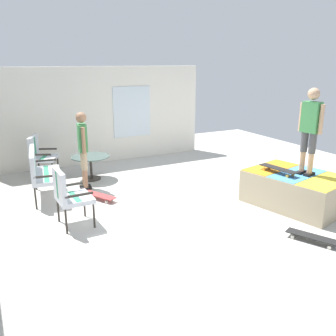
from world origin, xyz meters
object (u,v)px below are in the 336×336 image
at_px(patio_chair_near_house, 39,153).
at_px(skateboard_on_ramp, 278,169).
at_px(patio_chair_by_wall, 67,192).
at_px(person_skater, 310,126).
at_px(person_watching, 83,145).
at_px(skateboard_spare, 312,237).
at_px(patio_table, 91,163).
at_px(skate_ramp, 297,189).
at_px(skateboard_by_bench, 99,195).
at_px(patio_bench, 40,170).

bearing_deg(patio_chair_near_house, skateboard_on_ramp, -136.13).
xyz_separation_m(patio_chair_by_wall, person_skater, (-1.19, -4.23, 0.98)).
relative_size(person_watching, skateboard_spare, 2.10).
distance_m(patio_table, skateboard_on_ramp, 4.28).
bearing_deg(patio_chair_by_wall, person_skater, -105.71).
height_order(patio_chair_near_house, person_skater, person_skater).
xyz_separation_m(skate_ramp, skateboard_by_bench, (2.07, 3.35, -0.24)).
xyz_separation_m(patio_bench, skateboard_spare, (-3.93, -3.43, -0.53)).
bearing_deg(person_watching, patio_chair_near_house, 29.89).
bearing_deg(skateboard_on_ramp, person_watching, 48.92).
height_order(patio_table, skateboard_spare, patio_table).
distance_m(patio_bench, skateboard_by_bench, 1.30).
bearing_deg(skate_ramp, patio_chair_near_house, 45.05).
bearing_deg(skateboard_by_bench, patio_bench, 58.64).
distance_m(skate_ramp, skateboard_spare, 1.58).
bearing_deg(patio_bench, skate_ramp, -121.56).
bearing_deg(skateboard_on_ramp, patio_chair_near_house, 43.87).
bearing_deg(skate_ramp, skateboard_by_bench, 58.38).
bearing_deg(skateboard_by_bench, skateboard_on_ramp, -121.99).
bearing_deg(person_watching, patio_table, -27.56).
height_order(patio_bench, skateboard_by_bench, patio_bench).
relative_size(patio_chair_near_house, skateboard_on_ramp, 1.24).
distance_m(patio_chair_near_house, skateboard_by_bench, 2.29).
xyz_separation_m(patio_chair_near_house, person_watching, (-1.29, -0.74, 0.38)).
bearing_deg(patio_chair_by_wall, skateboard_by_bench, -39.71).
xyz_separation_m(patio_table, skateboard_by_bench, (-1.38, 0.24, -0.32)).
distance_m(person_watching, skateboard_on_ramp, 4.08).
bearing_deg(patio_chair_by_wall, skate_ramp, -104.51).
xyz_separation_m(patio_bench, person_watching, (0.18, -0.95, 0.37)).
distance_m(patio_table, skateboard_by_bench, 1.44).
relative_size(patio_table, skateboard_by_bench, 1.13).
distance_m(patio_bench, patio_table, 1.48).
height_order(patio_chair_near_house, skateboard_spare, patio_chair_near_house).
distance_m(patio_chair_near_house, patio_chair_by_wall, 3.07).
xyz_separation_m(patio_bench, patio_chair_near_house, (1.47, -0.21, -0.00)).
bearing_deg(person_skater, patio_table, 41.73).
relative_size(patio_table, person_watching, 0.53).
bearing_deg(patio_chair_by_wall, person_watching, -22.96).
relative_size(skateboard_by_bench, skateboard_spare, 0.99).
distance_m(patio_chair_by_wall, skateboard_on_ramp, 3.93).
height_order(patio_chair_near_house, patio_table, patio_chair_near_house).
bearing_deg(skateboard_spare, person_skater, -40.88).
relative_size(person_skater, skateboard_by_bench, 2.02).
bearing_deg(skateboard_spare, patio_table, 24.91).
distance_m(patio_chair_near_house, person_skater, 6.07).
distance_m(patio_chair_near_house, patio_table, 1.28).
bearing_deg(patio_chair_near_house, patio_bench, 171.90).
distance_m(patio_table, person_watching, 0.88).
relative_size(patio_chair_by_wall, skateboard_spare, 1.26).
distance_m(patio_bench, patio_chair_by_wall, 1.61).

